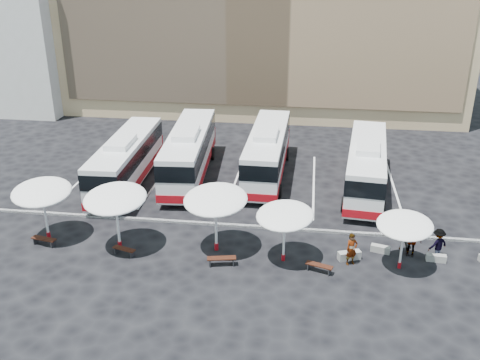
# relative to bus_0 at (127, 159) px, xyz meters

# --- Properties ---
(ground) EXTENTS (120.00, 120.00, 0.00)m
(ground) POSITION_rel_bus_0_xyz_m (8.06, -6.29, -1.99)
(ground) COLOR black
(ground) RESTS_ON ground
(apartment_block) EXTENTS (14.00, 14.00, 18.00)m
(apartment_block) POSITION_rel_bus_0_xyz_m (-19.94, 21.71, 7.01)
(apartment_block) COLOR silver
(apartment_block) RESTS_ON ground
(curb_divider) EXTENTS (34.00, 0.25, 0.15)m
(curb_divider) POSITION_rel_bus_0_xyz_m (8.06, -5.79, -1.91)
(curb_divider) COLOR black
(curb_divider) RESTS_ON ground
(bay_lines) EXTENTS (24.15, 12.00, 0.01)m
(bay_lines) POSITION_rel_bus_0_xyz_m (8.06, 1.71, -1.98)
(bay_lines) COLOR white
(bay_lines) RESTS_ON ground
(bus_0) EXTENTS (3.18, 12.33, 3.89)m
(bus_0) POSITION_rel_bus_0_xyz_m (0.00, 0.00, 0.00)
(bus_0) COLOR white
(bus_0) RESTS_ON ground
(bus_1) EXTENTS (3.70, 13.07, 4.10)m
(bus_1) POSITION_rel_bus_0_xyz_m (4.32, 2.15, 0.11)
(bus_1) COLOR white
(bus_1) RESTS_ON ground
(bus_2) EXTENTS (3.07, 12.60, 3.99)m
(bus_2) POSITION_rel_bus_0_xyz_m (10.34, 3.11, 0.05)
(bus_2) COLOR white
(bus_2) RESTS_ON ground
(bus_3) EXTENTS (3.82, 12.47, 3.90)m
(bus_3) POSITION_rel_bus_0_xyz_m (17.78, 1.31, 0.00)
(bus_3) COLOR white
(bus_3) RESTS_ON ground
(sunshade_0) EXTENTS (4.39, 4.42, 3.69)m
(sunshade_0) POSITION_rel_bus_0_xyz_m (-2.14, -8.88, 1.15)
(sunshade_0) COLOR white
(sunshade_0) RESTS_ON ground
(sunshade_1) EXTENTS (3.80, 3.84, 3.83)m
(sunshade_1) POSITION_rel_bus_0_xyz_m (2.63, -9.41, 1.27)
(sunshade_1) COLOR white
(sunshade_1) RESTS_ON ground
(sunshade_2) EXTENTS (4.25, 4.29, 3.88)m
(sunshade_2) POSITION_rel_bus_0_xyz_m (8.40, -8.85, 1.31)
(sunshade_2) COLOR white
(sunshade_2) RESTS_ON ground
(sunshade_3) EXTENTS (4.22, 4.24, 3.37)m
(sunshade_3) POSITION_rel_bus_0_xyz_m (12.42, -9.49, 0.88)
(sunshade_3) COLOR white
(sunshade_3) RESTS_ON ground
(sunshade_4) EXTENTS (3.81, 3.83, 3.18)m
(sunshade_4) POSITION_rel_bus_0_xyz_m (18.92, -9.42, 0.71)
(sunshade_4) COLOR white
(sunshade_4) RESTS_ON ground
(wood_bench_0) EXTENTS (1.61, 0.71, 0.48)m
(wood_bench_0) POSITION_rel_bus_0_xyz_m (-2.00, -9.74, -1.62)
(wood_bench_0) COLOR black
(wood_bench_0) RESTS_ON ground
(wood_bench_1) EXTENTS (1.47, 0.78, 0.44)m
(wood_bench_1) POSITION_rel_bus_0_xyz_m (3.17, -10.17, -1.65)
(wood_bench_1) COLOR black
(wood_bench_1) RESTS_ON ground
(wood_bench_2) EXTENTS (1.69, 0.76, 0.50)m
(wood_bench_2) POSITION_rel_bus_0_xyz_m (9.00, -10.51, -1.60)
(wood_bench_2) COLOR black
(wood_bench_2) RESTS_ON ground
(wood_bench_3) EXTENTS (1.56, 0.86, 0.46)m
(wood_bench_3) POSITION_rel_bus_0_xyz_m (14.45, -10.45, -1.63)
(wood_bench_3) COLOR black
(wood_bench_3) RESTS_ON ground
(conc_bench_0) EXTENTS (1.39, 0.89, 0.49)m
(conc_bench_0) POSITION_rel_bus_0_xyz_m (16.18, -8.86, -1.74)
(conc_bench_0) COLOR gray
(conc_bench_0) RESTS_ON ground
(conc_bench_1) EXTENTS (1.17, 0.66, 0.42)m
(conc_bench_1) POSITION_rel_bus_0_xyz_m (18.05, -7.81, -1.78)
(conc_bench_1) COLOR gray
(conc_bench_1) RESTS_ON ground
(conc_bench_2) EXTENTS (1.13, 0.45, 0.42)m
(conc_bench_2) POSITION_rel_bus_0_xyz_m (21.10, -8.40, -1.78)
(conc_bench_2) COLOR gray
(conc_bench_2) RESTS_ON ground
(passenger_0) EXTENTS (0.84, 0.74, 1.92)m
(passenger_0) POSITION_rel_bus_0_xyz_m (16.22, -9.37, -1.02)
(passenger_0) COLOR black
(passenger_0) RESTS_ON ground
(passenger_1) EXTENTS (0.96, 0.84, 1.66)m
(passenger_1) POSITION_rel_bus_0_xyz_m (19.41, -7.31, -1.16)
(passenger_1) COLOR black
(passenger_1) RESTS_ON ground
(passenger_2) EXTENTS (1.18, 0.75, 1.88)m
(passenger_2) POSITION_rel_bus_0_xyz_m (19.72, -7.91, -1.05)
(passenger_2) COLOR black
(passenger_2) RESTS_ON ground
(passenger_3) EXTENTS (1.41, 1.21, 1.89)m
(passenger_3) POSITION_rel_bus_0_xyz_m (21.15, -8.07, -1.04)
(passenger_3) COLOR black
(passenger_3) RESTS_ON ground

